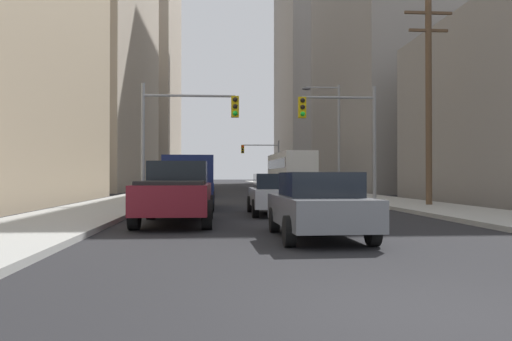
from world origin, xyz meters
name	(u,v)px	position (x,y,z in m)	size (l,w,h in m)	color
ground_plane	(439,321)	(0.00, 0.00, 0.00)	(400.00, 400.00, 0.00)	black
sidewalk_left	(171,189)	(-7.01, 50.00, 0.07)	(3.63, 160.00, 0.15)	#9E9E99
sidewalk_right	(302,188)	(7.01, 50.00, 0.07)	(3.63, 160.00, 0.15)	#9E9E99
city_bus	(290,170)	(4.20, 39.30, 1.93)	(2.75, 11.55, 3.40)	silver
pickup_truck_maroon	(176,193)	(-3.41, 10.72, 0.93)	(2.20, 5.42, 1.90)	maroon
cargo_van_navy	(190,179)	(-3.37, 17.52, 1.29)	(2.16, 5.25, 2.26)	#141E4C
sedan_grey	(319,205)	(0.13, 6.65, 0.77)	(1.95, 4.25, 1.52)	slate
sedan_silver	(276,194)	(0.00, 13.95, 0.77)	(1.95, 4.22, 1.52)	#B7BABF
sedan_blue	(200,186)	(-3.33, 30.86, 0.77)	(1.95, 4.25, 1.52)	navy
traffic_signal_near_left	(186,122)	(-3.72, 20.46, 4.09)	(4.79, 0.44, 6.00)	gray
traffic_signal_near_right	(341,124)	(4.09, 20.46, 4.05)	(3.98, 0.44, 6.00)	gray
traffic_signal_far_right	(262,155)	(3.65, 60.50, 4.10)	(4.93, 0.44, 6.00)	gray
utility_pole_right	(429,98)	(7.37, 17.50, 4.99)	(2.20, 0.28, 9.43)	brown
street_lamp_right	(333,129)	(5.49, 28.47, 4.56)	(2.54, 0.32, 7.50)	gray
building_left_mid_office	(33,46)	(-22.03, 51.91, 15.53)	(23.65, 29.49, 31.05)	#B7A893
building_left_far_tower	(124,16)	(-18.38, 86.38, 29.63)	(18.01, 28.01, 59.26)	#B7A893
building_right_mid_block	(425,21)	(18.98, 45.45, 17.18)	(18.85, 24.76, 34.35)	gray
building_right_far_highrise	(336,31)	(20.23, 89.85, 28.76)	(20.38, 27.33, 57.52)	gray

